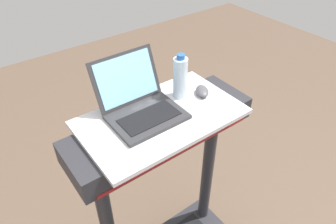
{
  "coord_description": "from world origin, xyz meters",
  "views": [
    {
      "loc": [
        -0.63,
        -0.19,
        2.04
      ],
      "look_at": [
        0.0,
        0.65,
        1.23
      ],
      "focal_mm": 33.41,
      "sensor_mm": 36.0,
      "label": 1
    }
  ],
  "objects": [
    {
      "name": "desk_board",
      "position": [
        0.0,
        0.7,
        1.17
      ],
      "size": [
        0.72,
        0.43,
        0.02
      ],
      "primitive_type": "cube",
      "color": "silver",
      "rests_on": "treadmill_base"
    },
    {
      "name": "laptop",
      "position": [
        -0.06,
        0.77,
        1.23
      ],
      "size": [
        0.32,
        0.32,
        0.24
      ],
      "rotation": [
        0.0,
        0.0,
        -0.05
      ],
      "color": "#2D2D30",
      "rests_on": "desk_board"
    },
    {
      "name": "computer_mouse",
      "position": [
        0.26,
        0.72,
        1.2
      ],
      "size": [
        0.1,
        0.12,
        0.03
      ],
      "primitive_type": "ellipsoid",
      "rotation": [
        0.0,
        0.0,
        -0.56
      ],
      "color": "#4C4C51",
      "rests_on": "desk_board"
    },
    {
      "name": "water_bottle",
      "position": [
        0.16,
        0.77,
        1.28
      ],
      "size": [
        0.07,
        0.07,
        0.22
      ],
      "color": "silver",
      "rests_on": "desk_board"
    }
  ]
}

